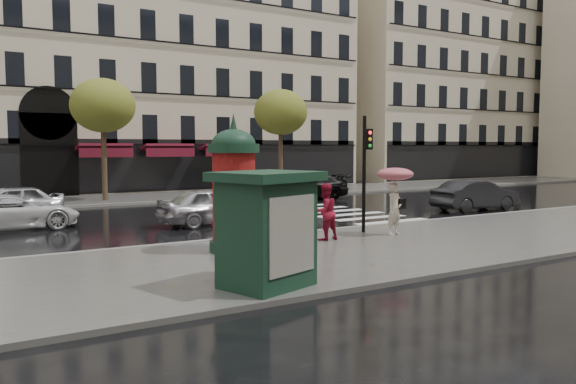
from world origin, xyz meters
TOP-DOWN VIEW (x-y plane):
  - ground at (0.00, 0.00)m, footprint 160.00×160.00m
  - near_sidewalk at (0.00, -0.50)m, footprint 90.00×7.00m
  - far_sidewalk at (0.00, 19.00)m, footprint 90.00×6.00m
  - near_kerb at (0.00, 3.00)m, footprint 90.00×0.25m
  - far_kerb at (0.00, 16.00)m, footprint 90.00×0.25m
  - zebra_crossing at (6.00, 9.60)m, footprint 3.60×11.75m
  - bldg_far_corner at (6.00, 30.00)m, footprint 26.00×14.00m
  - bldg_far_right at (34.00, 30.00)m, footprint 24.00×14.00m
  - tree_far_left at (-2.00, 18.00)m, footprint 3.40×3.40m
  - tree_far_right at (9.00, 18.00)m, footprint 3.40×3.40m
  - woman_umbrella at (3.22, 0.80)m, footprint 1.18×1.18m
  - woman_red at (0.70, 1.14)m, footprint 0.90×0.73m
  - man_burgundy at (-2.31, 1.74)m, footprint 1.09×0.84m
  - morris_column at (-2.50, 0.92)m, footprint 1.40×1.40m
  - traffic_light at (2.74, 1.72)m, footprint 0.25×0.37m
  - newsstand at (-3.65, -3.00)m, footprint 2.38×2.18m
  - car_silver at (-0.49, 6.95)m, footprint 4.32×1.85m
  - car_darkgrey at (12.03, 5.00)m, footprint 4.45×1.75m
  - car_white at (-7.31, 9.33)m, footprint 4.83×2.58m
  - car_black at (8.16, 13.81)m, footprint 5.24×2.68m
  - car_far_silver at (-7.15, 12.35)m, footprint 4.40×2.24m

SIDE VIEW (x-z plane):
  - ground at x=0.00m, z-range 0.00..0.00m
  - zebra_crossing at x=6.00m, z-range 0.00..0.01m
  - near_sidewalk at x=0.00m, z-range 0.00..0.12m
  - far_sidewalk at x=0.00m, z-range 0.00..0.12m
  - near_kerb at x=0.00m, z-range 0.00..0.14m
  - far_kerb at x=0.00m, z-range 0.00..0.14m
  - car_white at x=-7.31m, z-range 0.00..1.29m
  - car_far_silver at x=-7.15m, z-range 0.00..1.44m
  - car_darkgrey at x=12.03m, z-range 0.00..1.44m
  - car_silver at x=-0.49m, z-range 0.00..1.45m
  - car_black at x=8.16m, z-range 0.00..1.45m
  - woman_red at x=0.70m, z-range 0.12..1.87m
  - man_burgundy at x=-2.31m, z-range 0.12..2.12m
  - newsstand at x=-3.65m, z-range 0.15..2.52m
  - woman_umbrella at x=3.22m, z-range 0.48..2.76m
  - morris_column at x=-2.50m, z-range 0.04..3.82m
  - traffic_light at x=2.74m, z-range 0.53..4.43m
  - tree_far_left at x=-2.00m, z-range 1.85..8.49m
  - tree_far_right at x=9.00m, z-range 1.85..8.49m
  - bldg_far_corner at x=6.00m, z-range -0.14..22.76m
  - bldg_far_right at x=34.00m, z-range -0.14..22.76m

